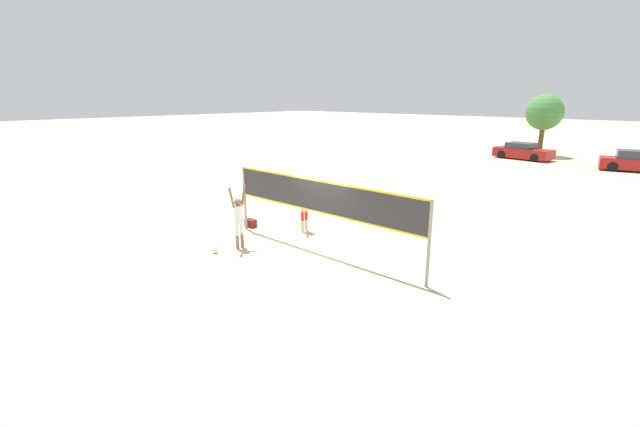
# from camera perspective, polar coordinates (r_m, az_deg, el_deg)

# --- Properties ---
(ground_plane) EXTENTS (200.00, 200.00, 0.00)m
(ground_plane) POSITION_cam_1_polar(r_m,az_deg,el_deg) (14.33, 0.00, -5.22)
(ground_plane) COLOR beige
(volleyball_net) EXTENTS (7.98, 0.09, 2.46)m
(volleyball_net) POSITION_cam_1_polar(r_m,az_deg,el_deg) (13.80, 0.00, 1.75)
(volleyball_net) COLOR gray
(volleyball_net) RESTS_ON ground_plane
(player_spiker) EXTENTS (0.28, 0.71, 2.18)m
(player_spiker) POSITION_cam_1_polar(r_m,az_deg,el_deg) (14.64, -10.81, -0.32)
(player_spiker) COLOR #8C664C
(player_spiker) RESTS_ON ground_plane
(player_blocker) EXTENTS (0.28, 0.69, 1.99)m
(player_blocker) POSITION_cam_1_polar(r_m,az_deg,el_deg) (16.25, -2.12, 1.12)
(player_blocker) COLOR beige
(player_blocker) RESTS_ON ground_plane
(volleyball) EXTENTS (0.21, 0.21, 0.21)m
(volleyball) POSITION_cam_1_polar(r_m,az_deg,el_deg) (14.66, -13.81, -4.76)
(volleyball) COLOR silver
(volleyball) RESTS_ON ground_plane
(gear_bag) EXTENTS (0.46, 0.28, 0.31)m
(gear_bag) POSITION_cam_1_polar(r_m,az_deg,el_deg) (17.26, -9.23, -1.27)
(gear_bag) COLOR maroon
(gear_bag) RESTS_ON ground_plane
(parked_car_near) EXTENTS (4.45, 2.60, 1.44)m
(parked_car_near) POSITION_cam_1_polar(r_m,az_deg,el_deg) (36.81, 36.37, 5.55)
(parked_car_near) COLOR maroon
(parked_car_near) RESTS_ON ground_plane
(parked_car_mid) EXTENTS (4.62, 2.48, 1.34)m
(parked_car_mid) POSITION_cam_1_polar(r_m,az_deg,el_deg) (39.36, 25.41, 7.46)
(parked_car_mid) COLOR maroon
(parked_car_mid) RESTS_ON ground_plane
(tree_left_cluster) EXTENTS (3.02, 3.02, 5.23)m
(tree_left_cluster) POSITION_cam_1_polar(r_m,az_deg,el_deg) (42.06, 27.76, 11.82)
(tree_left_cluster) COLOR brown
(tree_left_cluster) RESTS_ON ground_plane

